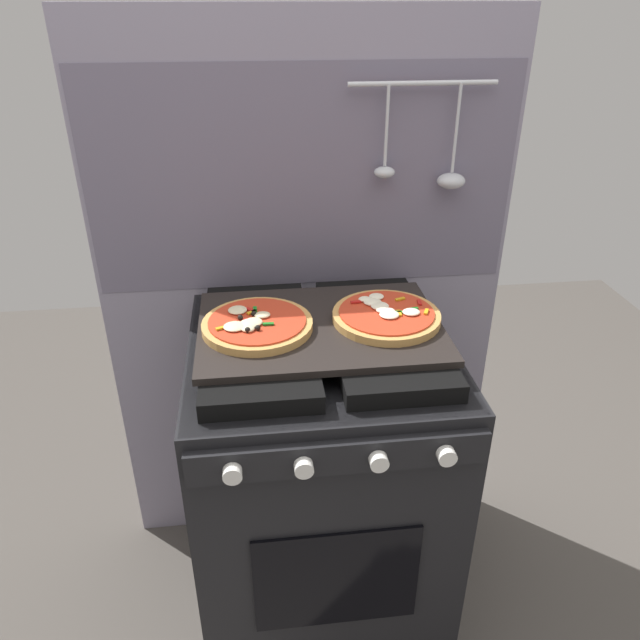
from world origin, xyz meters
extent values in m
plane|color=#4C4742|center=(0.00, 0.00, 0.00)|extent=(4.00, 4.00, 0.00)
cube|color=gray|center=(0.00, 0.34, 0.78)|extent=(1.10, 0.03, 1.55)
cube|color=slate|center=(0.00, 0.32, 1.15)|extent=(1.08, 0.00, 0.56)
cylinder|color=silver|center=(0.28, 0.29, 1.38)|extent=(0.36, 0.01, 0.01)
cylinder|color=silver|center=(0.20, 0.29, 1.29)|extent=(0.01, 0.01, 0.19)
ellipsoid|color=silver|center=(0.20, 0.29, 1.17)|extent=(0.05, 0.04, 0.03)
cylinder|color=silver|center=(0.37, 0.29, 1.27)|extent=(0.01, 0.01, 0.21)
ellipsoid|color=silver|center=(0.37, 0.29, 1.15)|extent=(0.07, 0.06, 0.04)
cube|color=black|center=(0.00, 0.00, 0.43)|extent=(0.60, 0.60, 0.86)
cube|color=black|center=(0.00, 0.00, 0.85)|extent=(0.59, 0.59, 0.01)
cube|color=black|center=(-0.14, 0.00, 0.88)|extent=(0.24, 0.51, 0.04)
cube|color=black|center=(0.14, 0.00, 0.88)|extent=(0.24, 0.51, 0.04)
cube|color=black|center=(0.00, -0.31, 0.80)|extent=(0.58, 0.02, 0.07)
cylinder|color=silver|center=(-0.20, -0.33, 0.80)|extent=(0.04, 0.02, 0.04)
cylinder|color=silver|center=(-0.07, -0.33, 0.80)|extent=(0.04, 0.02, 0.04)
cylinder|color=silver|center=(0.07, -0.33, 0.80)|extent=(0.04, 0.02, 0.04)
cylinder|color=silver|center=(0.20, -0.33, 0.80)|extent=(0.04, 0.02, 0.04)
cube|color=black|center=(0.00, -0.30, 0.45)|extent=(0.36, 0.01, 0.28)
cube|color=black|center=(0.00, 0.00, 0.91)|extent=(0.54, 0.38, 0.02)
cylinder|color=tan|center=(-0.14, -0.01, 0.93)|extent=(0.24, 0.24, 0.02)
cylinder|color=red|center=(-0.14, -0.01, 0.94)|extent=(0.21, 0.21, 0.00)
ellipsoid|color=beige|center=(-0.16, -0.05, 0.94)|extent=(0.03, 0.02, 0.01)
ellipsoid|color=beige|center=(-0.18, 0.04, 0.94)|extent=(0.04, 0.04, 0.01)
ellipsoid|color=beige|center=(-0.13, 0.01, 0.94)|extent=(0.04, 0.03, 0.01)
ellipsoid|color=beige|center=(-0.19, -0.04, 0.94)|extent=(0.05, 0.05, 0.01)
ellipsoid|color=beige|center=(-0.15, -0.02, 0.94)|extent=(0.04, 0.04, 0.01)
ellipsoid|color=beige|center=(-0.16, -0.03, 0.94)|extent=(0.04, 0.04, 0.01)
cube|color=red|center=(-0.16, -0.01, 0.94)|extent=(0.02, 0.02, 0.00)
sphere|color=black|center=(-0.18, 0.00, 0.94)|extent=(0.01, 0.01, 0.01)
sphere|color=black|center=(-0.14, -0.05, 0.94)|extent=(0.01, 0.01, 0.01)
cube|color=red|center=(-0.15, 0.04, 0.94)|extent=(0.02, 0.02, 0.00)
sphere|color=black|center=(-0.15, 0.01, 0.94)|extent=(0.01, 0.01, 0.01)
sphere|color=black|center=(-0.16, -0.06, 0.94)|extent=(0.01, 0.01, 0.01)
cube|color=gold|center=(-0.19, 0.04, 0.94)|extent=(0.01, 0.03, 0.00)
cube|color=#19721E|center=(-0.14, 0.04, 0.94)|extent=(0.01, 0.02, 0.00)
cube|color=#19721E|center=(-0.12, -0.03, 0.94)|extent=(0.02, 0.01, 0.00)
cube|color=red|center=(-0.18, 0.04, 0.94)|extent=(0.02, 0.01, 0.00)
cube|color=gold|center=(-0.15, 0.03, 0.94)|extent=(0.02, 0.02, 0.00)
cube|color=gold|center=(-0.22, -0.04, 0.94)|extent=(0.03, 0.02, 0.00)
cylinder|color=tan|center=(0.15, 0.00, 0.93)|extent=(0.24, 0.24, 0.02)
cylinder|color=red|center=(0.15, 0.00, 0.94)|extent=(0.21, 0.21, 0.00)
ellipsoid|color=#F4EACC|center=(0.11, 0.06, 0.94)|extent=(0.03, 0.03, 0.01)
ellipsoid|color=#F4EACC|center=(0.13, 0.04, 0.94)|extent=(0.04, 0.03, 0.01)
ellipsoid|color=#F4EACC|center=(0.14, 0.07, 0.94)|extent=(0.03, 0.03, 0.01)
ellipsoid|color=#F4EACC|center=(0.14, 0.02, 0.94)|extent=(0.04, 0.04, 0.01)
ellipsoid|color=#F4EACC|center=(0.15, -0.02, 0.94)|extent=(0.03, 0.03, 0.01)
ellipsoid|color=#F4EACC|center=(0.14, 0.00, 0.94)|extent=(0.03, 0.03, 0.01)
ellipsoid|color=#F4EACC|center=(0.15, -0.02, 0.94)|extent=(0.04, 0.04, 0.01)
ellipsoid|color=#F4EACC|center=(0.15, -0.01, 0.94)|extent=(0.03, 0.03, 0.01)
ellipsoid|color=#F4EACC|center=(0.20, -0.02, 0.94)|extent=(0.04, 0.03, 0.01)
cube|color=gold|center=(0.18, -0.02, 0.94)|extent=(0.01, 0.02, 0.00)
cube|color=#19721E|center=(0.17, -0.01, 0.94)|extent=(0.02, 0.01, 0.00)
cube|color=gold|center=(0.24, -0.02, 0.94)|extent=(0.02, 0.03, 0.00)
cube|color=red|center=(0.23, 0.03, 0.94)|extent=(0.01, 0.02, 0.00)
cube|color=gold|center=(0.19, 0.05, 0.94)|extent=(0.03, 0.02, 0.00)
cube|color=red|center=(0.09, 0.05, 0.94)|extent=(0.02, 0.01, 0.00)
cube|color=#19721E|center=(0.21, 0.00, 0.94)|extent=(0.03, 0.01, 0.00)
camera|label=1|loc=(-0.14, -1.17, 1.57)|focal=33.90mm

